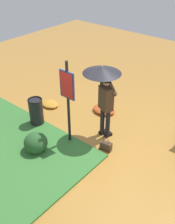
% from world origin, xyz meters
% --- Properties ---
extents(ground_plane, '(18.00, 18.00, 0.00)m').
position_xyz_m(ground_plane, '(0.00, 0.00, 0.00)').
color(ground_plane, '#B27A33').
extents(person_with_umbrella, '(0.96, 0.96, 2.04)m').
position_xyz_m(person_with_umbrella, '(0.17, -0.17, 1.55)').
color(person_with_umbrella, black).
rests_on(person_with_umbrella, ground_plane).
extents(info_sign_post, '(0.44, 0.07, 2.30)m').
position_xyz_m(info_sign_post, '(0.64, 0.63, 1.44)').
color(info_sign_post, black).
rests_on(info_sign_post, ground_plane).
extents(handbag, '(0.32, 0.19, 0.37)m').
position_xyz_m(handbag, '(-0.30, 0.29, 0.13)').
color(handbag, '#4C3323').
rests_on(handbag, ground_plane).
extents(trash_bin, '(0.42, 0.42, 0.83)m').
position_xyz_m(trash_bin, '(1.93, 0.64, 0.42)').
color(trash_bin, black).
rests_on(trash_bin, ground_plane).
extents(shrub_cluster, '(0.66, 0.60, 0.54)m').
position_xyz_m(shrub_cluster, '(1.07, 1.44, 0.25)').
color(shrub_cluster, '#285628').
rests_on(shrub_cluster, ground_plane).
extents(leaf_pile_near_person, '(0.59, 0.47, 0.13)m').
position_xyz_m(leaf_pile_near_person, '(2.38, -0.30, 0.06)').
color(leaf_pile_near_person, '#C68428').
rests_on(leaf_pile_near_person, ground_plane).
extents(leaf_pile_by_bench, '(0.73, 0.58, 0.16)m').
position_xyz_m(leaf_pile_by_bench, '(0.83, -1.13, 0.08)').
color(leaf_pile_by_bench, '#B74C1E').
rests_on(leaf_pile_by_bench, ground_plane).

